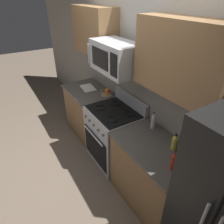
{
  "coord_description": "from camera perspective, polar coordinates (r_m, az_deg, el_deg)",
  "views": [
    {
      "loc": [
        2.12,
        -0.7,
        2.43
      ],
      "look_at": [
        0.16,
        0.51,
        1.03
      ],
      "focal_mm": 32.08,
      "sensor_mm": 36.0,
      "label": 1
    }
  ],
  "objects": [
    {
      "name": "ground_plane",
      "position": [
        3.3,
        -9.45,
        -16.65
      ],
      "size": [
        16.0,
        16.0,
        0.0
      ],
      "primitive_type": "plane",
      "color": "#6B5B4C"
    },
    {
      "name": "wall_back",
      "position": [
        2.97,
        7.16,
        8.69
      ],
      "size": [
        8.0,
        0.1,
        2.6
      ],
      "primitive_type": "cube",
      "color": "#9E998E",
      "rests_on": "ground"
    },
    {
      "name": "counter_left",
      "position": [
        3.83,
        -6.48,
        0.1
      ],
      "size": [
        0.97,
        0.66,
        0.91
      ],
      "color": "olive",
      "rests_on": "ground"
    },
    {
      "name": "range_oven",
      "position": [
        3.18,
        0.5,
        -6.62
      ],
      "size": [
        0.76,
        0.7,
        1.09
      ],
      "color": "#B2B5BA",
      "rests_on": "ground"
    },
    {
      "name": "counter_right",
      "position": [
        2.68,
        11.32,
        -17.04
      ],
      "size": [
        1.04,
        0.66,
        0.91
      ],
      "color": "olive",
      "rests_on": "ground"
    },
    {
      "name": "microwave",
      "position": [
        2.63,
        1.18,
        15.36
      ],
      "size": [
        0.72,
        0.44,
        0.38
      ],
      "color": "#B2B5BA"
    },
    {
      "name": "upper_cabinets_left",
      "position": [
        3.41,
        -5.14,
        22.07
      ],
      "size": [
        0.96,
        0.34,
        0.7
      ],
      "color": "olive"
    },
    {
      "name": "upper_cabinets_right",
      "position": [
        2.01,
        19.66,
        13.93
      ],
      "size": [
        1.03,
        0.34,
        0.7
      ],
      "color": "olive"
    },
    {
      "name": "utensil_crock",
      "position": [
        2.21,
        23.08,
        -12.41
      ],
      "size": [
        0.18,
        0.18,
        0.34
      ],
      "color": "teal",
      "rests_on": "counter_right"
    },
    {
      "name": "fruit_basket",
      "position": [
        3.41,
        -1.49,
        5.68
      ],
      "size": [
        0.2,
        0.2,
        0.1
      ],
      "color": "#9E7A4C",
      "rests_on": "counter_left"
    },
    {
      "name": "cutting_board",
      "position": [
        3.68,
        -6.87,
        6.85
      ],
      "size": [
        0.35,
        0.24,
        0.02
      ],
      "primitive_type": "cube",
      "rotation": [
        0.0,
        0.0,
        -0.09
      ],
      "color": "silver",
      "rests_on": "counter_left"
    },
    {
      "name": "bottle_oil",
      "position": [
        2.33,
        17.44,
        -8.19
      ],
      "size": [
        0.07,
        0.07,
        0.2
      ],
      "color": "gold",
      "rests_on": "counter_right"
    },
    {
      "name": "bottle_vinegar",
      "position": [
        2.59,
        11.65,
        -2.49
      ],
      "size": [
        0.05,
        0.05,
        0.24
      ],
      "color": "silver",
      "rests_on": "counter_right"
    },
    {
      "name": "bottle_hot_sauce",
      "position": [
        2.09,
        17.19,
        -13.21
      ],
      "size": [
        0.06,
        0.06,
        0.23
      ],
      "color": "red",
      "rests_on": "counter_right"
    }
  ]
}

